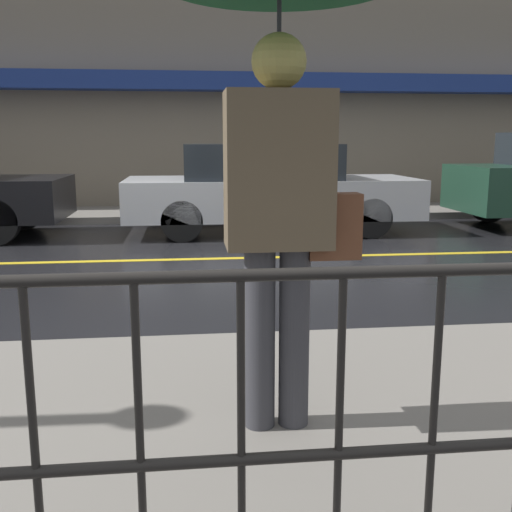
# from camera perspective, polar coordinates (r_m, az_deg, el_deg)

# --- Properties ---
(ground_plane) EXTENTS (80.00, 80.00, 0.00)m
(ground_plane) POSITION_cam_1_polar(r_m,az_deg,el_deg) (7.55, -8.64, -0.37)
(ground_plane) COLOR black
(sidewalk_near) EXTENTS (28.00, 2.74, 0.13)m
(sidewalk_near) POSITION_cam_1_polar(r_m,az_deg,el_deg) (3.05, -11.75, -16.80)
(sidewalk_near) COLOR slate
(sidewalk_near) RESTS_ON ground_plane
(sidewalk_far) EXTENTS (28.00, 1.81, 0.13)m
(sidewalk_far) POSITION_cam_1_polar(r_m,az_deg,el_deg) (11.72, -7.96, 4.01)
(sidewalk_far) COLOR slate
(sidewalk_far) RESTS_ON ground_plane
(lane_marking) EXTENTS (25.20, 0.12, 0.01)m
(lane_marking) POSITION_cam_1_polar(r_m,az_deg,el_deg) (7.54, -8.64, -0.34)
(lane_marking) COLOR gold
(lane_marking) RESTS_ON ground_plane
(building_storefront) EXTENTS (28.00, 0.85, 6.92)m
(building_storefront) POSITION_cam_1_polar(r_m,az_deg,el_deg) (12.81, -8.28, 19.62)
(building_storefront) COLOR #706656
(building_storefront) RESTS_ON ground_plane
(railing_foreground) EXTENTS (12.00, 0.04, 1.01)m
(railing_foreground) POSITION_cam_1_polar(r_m,az_deg,el_deg) (1.76, -15.90, -13.97)
(railing_foreground) COLOR black
(railing_foreground) RESTS_ON sidewalk_near
(pedestrian) EXTENTS (1.01, 1.01, 2.21)m
(pedestrian) POSITION_cam_1_polar(r_m,az_deg,el_deg) (2.71, 2.33, 18.09)
(pedestrian) COLOR #333338
(pedestrian) RESTS_ON sidewalk_near
(car_silver) EXTENTS (4.60, 1.77, 1.41)m
(car_silver) POSITION_cam_1_polar(r_m,az_deg,el_deg) (9.65, 1.14, 6.52)
(car_silver) COLOR #B2B5BA
(car_silver) RESTS_ON ground_plane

